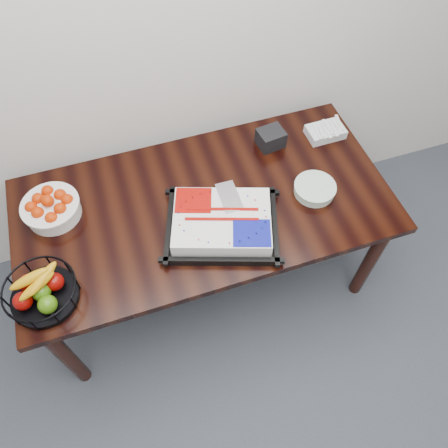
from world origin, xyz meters
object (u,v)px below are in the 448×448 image
object	(u,v)px
tangerine_bowl	(50,205)
plate_stack	(315,189)
cake_tray	(222,223)
table	(204,214)
napkin_box	(271,138)
fruit_basket	(41,292)

from	to	relation	value
tangerine_bowl	plate_stack	size ratio (longest dim) A/B	1.32
tangerine_bowl	cake_tray	bearing A→B (deg)	-24.13
cake_tray	plate_stack	world-z (taller)	cake_tray
table	napkin_box	bearing A→B (deg)	30.18
table	cake_tray	distance (m)	0.22
plate_stack	table	bearing A→B (deg)	168.65
table	napkin_box	distance (m)	0.53
cake_tray	tangerine_bowl	distance (m)	0.79
table	napkin_box	size ratio (longest dim) A/B	13.84
fruit_basket	cake_tray	bearing A→B (deg)	7.03
table	tangerine_bowl	distance (m)	0.72
cake_tray	tangerine_bowl	world-z (taller)	tangerine_bowl
tangerine_bowl	napkin_box	distance (m)	1.14
table	fruit_basket	xyz separation A→B (m)	(-0.77, -0.26, 0.15)
table	napkin_box	xyz separation A→B (m)	(0.45, 0.26, 0.13)
napkin_box	cake_tray	bearing A→B (deg)	-133.90
tangerine_bowl	fruit_basket	xyz separation A→B (m)	(-0.08, -0.42, -0.01)
table	napkin_box	world-z (taller)	napkin_box
table	plate_stack	size ratio (longest dim) A/B	8.87
plate_stack	napkin_box	bearing A→B (deg)	102.85
fruit_basket	plate_stack	distance (m)	1.31
cake_tray	napkin_box	distance (m)	0.59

